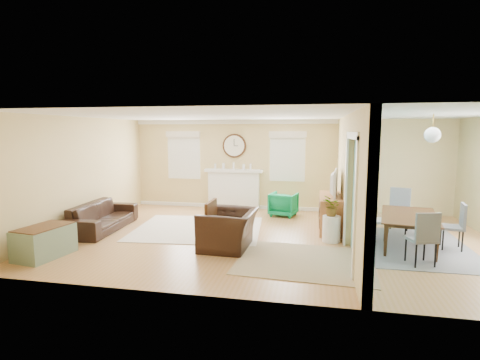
{
  "coord_description": "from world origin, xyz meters",
  "views": [
    {
      "loc": [
        0.8,
        -7.75,
        2.27
      ],
      "look_at": [
        -0.8,
        0.3,
        1.2
      ],
      "focal_mm": 28.0,
      "sensor_mm": 36.0,
      "label": 1
    }
  ],
  "objects_px": {
    "sofa": "(102,216)",
    "green_chair": "(283,204)",
    "credenza": "(331,213)",
    "eames_chair": "(229,229)",
    "dining_table": "(410,231)"
  },
  "relations": [
    {
      "from": "sofa",
      "to": "green_chair",
      "type": "bearing_deg",
      "value": -64.15
    },
    {
      "from": "green_chair",
      "to": "credenza",
      "type": "xyz_separation_m",
      "value": [
        1.19,
        -1.23,
        0.08
      ]
    },
    {
      "from": "eames_chair",
      "to": "dining_table",
      "type": "distance_m",
      "value": 3.59
    },
    {
      "from": "sofa",
      "to": "green_chair",
      "type": "xyz_separation_m",
      "value": [
        4.01,
        2.26,
        0.0
      ]
    },
    {
      "from": "credenza",
      "to": "dining_table",
      "type": "bearing_deg",
      "value": -34.71
    },
    {
      "from": "sofa",
      "to": "credenza",
      "type": "relative_size",
      "value": 1.4
    },
    {
      "from": "eames_chair",
      "to": "dining_table",
      "type": "relative_size",
      "value": 0.63
    },
    {
      "from": "eames_chair",
      "to": "credenza",
      "type": "distance_m",
      "value": 2.71
    },
    {
      "from": "eames_chair",
      "to": "green_chair",
      "type": "distance_m",
      "value": 3.16
    },
    {
      "from": "eames_chair",
      "to": "dining_table",
      "type": "height_order",
      "value": "eames_chair"
    },
    {
      "from": "sofa",
      "to": "dining_table",
      "type": "height_order",
      "value": "dining_table"
    },
    {
      "from": "sofa",
      "to": "credenza",
      "type": "bearing_deg",
      "value": -82.35
    },
    {
      "from": "dining_table",
      "to": "sofa",
      "type": "bearing_deg",
      "value": 100.15
    },
    {
      "from": "dining_table",
      "to": "eames_chair",
      "type": "bearing_deg",
      "value": 112.74
    },
    {
      "from": "eames_chair",
      "to": "green_chair",
      "type": "relative_size",
      "value": 1.66
    }
  ]
}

